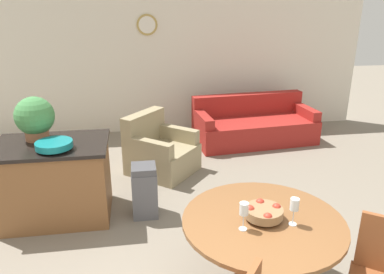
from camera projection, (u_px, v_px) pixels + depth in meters
name	position (u px, v px, depth m)	size (l,w,h in m)	color
wall_back	(156.00, 61.00, 6.96)	(8.00, 0.09, 2.70)	silver
dining_table	(262.00, 237.00, 3.06)	(1.31, 1.31, 0.75)	brown
dining_chair_near_right	(381.00, 274.00, 2.75)	(0.59, 0.59, 0.92)	brown
fruit_bowl	(264.00, 212.00, 2.98)	(0.30, 0.30, 0.13)	olive
wine_glass_left	(244.00, 210.00, 2.81)	(0.07, 0.07, 0.23)	silver
wine_glass_right	(294.00, 205.00, 2.87)	(0.07, 0.07, 0.23)	silver
kitchen_island	(55.00, 181.00, 4.28)	(1.25, 0.85, 0.91)	brown
teal_bowl	(54.00, 145.00, 3.94)	(0.38, 0.38, 0.09)	#147A7F
potted_plant	(35.00, 118.00, 4.17)	(0.43, 0.43, 0.49)	#A36642
trash_bin	(145.00, 191.00, 4.36)	(0.29, 0.30, 0.63)	#56565B
couch	(253.00, 126.00, 6.73)	(2.18, 1.14, 0.80)	maroon
armchair	(160.00, 153.00, 5.51)	(1.17, 1.17, 0.86)	#998966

